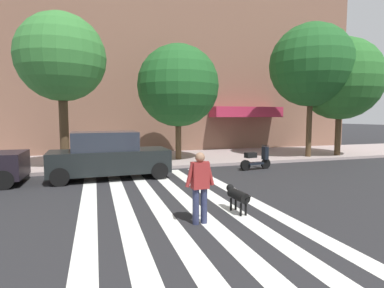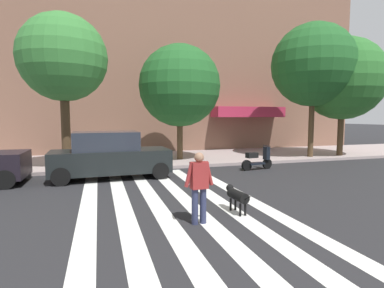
% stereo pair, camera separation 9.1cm
% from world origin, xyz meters
% --- Properties ---
extents(ground_plane, '(160.00, 160.00, 0.00)m').
position_xyz_m(ground_plane, '(0.00, 7.00, 0.00)').
color(ground_plane, '#232326').
extents(sidewalk_far, '(80.00, 6.00, 0.15)m').
position_xyz_m(sidewalk_far, '(0.00, 16.99, 0.07)').
color(sidewalk_far, '#A08F8D').
rests_on(sidewalk_far, ground_plane).
extents(crosswalk_stripes, '(4.95, 13.39, 0.01)m').
position_xyz_m(crosswalk_stripes, '(-0.17, 7.00, 0.00)').
color(crosswalk_stripes, silver).
rests_on(crosswalk_stripes, ground_plane).
extents(parked_car_behind_first, '(4.59, 1.99, 1.85)m').
position_xyz_m(parked_car_behind_first, '(-1.71, 12.63, 0.89)').
color(parked_car_behind_first, black).
rests_on(parked_car_behind_first, ground_plane).
extents(parked_scooter, '(1.63, 0.55, 1.11)m').
position_xyz_m(parked_scooter, '(4.82, 12.64, 0.48)').
color(parked_scooter, black).
rests_on(parked_scooter, ground_plane).
extents(street_tree_nearest, '(3.80, 3.80, 6.75)m').
position_xyz_m(street_tree_nearest, '(-3.50, 14.92, 4.97)').
color(street_tree_nearest, '#4C3823').
rests_on(street_tree_nearest, sidewalk_far).
extents(street_tree_middle, '(4.32, 4.32, 6.07)m').
position_xyz_m(street_tree_middle, '(2.06, 16.06, 4.05)').
color(street_tree_middle, '#4C3823').
rests_on(street_tree_middle, sidewalk_far).
extents(street_tree_further, '(4.62, 4.62, 7.47)m').
position_xyz_m(street_tree_further, '(9.47, 14.86, 5.30)').
color(street_tree_further, '#4C3823').
rests_on(street_tree_further, sidewalk_far).
extents(street_tree_furthest, '(4.74, 4.74, 6.85)m').
position_xyz_m(street_tree_furthest, '(11.52, 14.84, 4.62)').
color(street_tree_furthest, '#4C3823').
rests_on(street_tree_furthest, sidewalk_far).
extents(pedestrian_dog_walker, '(0.71, 0.26, 1.64)m').
position_xyz_m(pedestrian_dog_walker, '(0.03, 6.71, 0.93)').
color(pedestrian_dog_walker, '#282D4C').
rests_on(pedestrian_dog_walker, ground_plane).
extents(dog_on_leash, '(0.31, 1.11, 0.65)m').
position_xyz_m(dog_on_leash, '(1.21, 7.20, 0.44)').
color(dog_on_leash, black).
rests_on(dog_on_leash, ground_plane).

